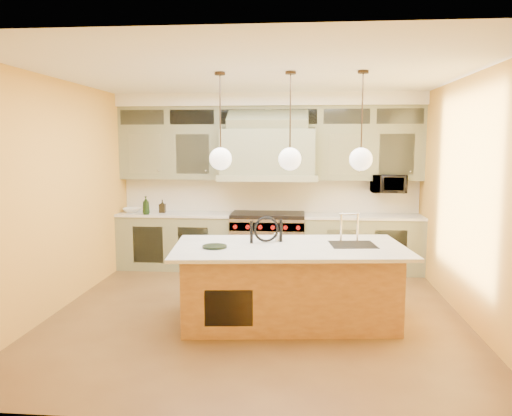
# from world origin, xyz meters

# --- Properties ---
(floor) EXTENTS (5.00, 5.00, 0.00)m
(floor) POSITION_xyz_m (0.00, 0.00, 0.00)
(floor) COLOR brown
(floor) RESTS_ON ground
(ceiling) EXTENTS (5.00, 5.00, 0.00)m
(ceiling) POSITION_xyz_m (0.00, 0.00, 2.90)
(ceiling) COLOR white
(ceiling) RESTS_ON wall_back
(wall_back) EXTENTS (5.00, 0.00, 5.00)m
(wall_back) POSITION_xyz_m (0.00, 2.50, 1.45)
(wall_back) COLOR gold
(wall_back) RESTS_ON ground
(wall_front) EXTENTS (5.00, 0.00, 5.00)m
(wall_front) POSITION_xyz_m (0.00, -2.50, 1.45)
(wall_front) COLOR gold
(wall_front) RESTS_ON ground
(wall_left) EXTENTS (0.00, 5.00, 5.00)m
(wall_left) POSITION_xyz_m (-2.50, 0.00, 1.45)
(wall_left) COLOR gold
(wall_left) RESTS_ON ground
(wall_right) EXTENTS (0.00, 5.00, 5.00)m
(wall_right) POSITION_xyz_m (2.50, 0.00, 1.45)
(wall_right) COLOR gold
(wall_right) RESTS_ON ground
(back_cabinetry) EXTENTS (5.00, 0.77, 2.90)m
(back_cabinetry) POSITION_xyz_m (0.00, 2.23, 1.43)
(back_cabinetry) COLOR #727B5B
(back_cabinetry) RESTS_ON floor
(range) EXTENTS (1.20, 0.74, 0.96)m
(range) POSITION_xyz_m (0.00, 2.14, 0.49)
(range) COLOR silver
(range) RESTS_ON floor
(kitchen_island) EXTENTS (2.79, 1.66, 1.35)m
(kitchen_island) POSITION_xyz_m (0.41, -0.25, 0.47)
(kitchen_island) COLOR brown
(kitchen_island) RESTS_ON floor
(counter_stool) EXTENTS (0.55, 0.55, 1.24)m
(counter_stool) POSITION_xyz_m (0.18, -0.27, 0.71)
(counter_stool) COLOR black
(counter_stool) RESTS_ON floor
(microwave) EXTENTS (0.54, 0.37, 0.30)m
(microwave) POSITION_xyz_m (1.95, 2.25, 1.45)
(microwave) COLOR black
(microwave) RESTS_ON back_cabinetry
(oil_bottle_a) EXTENTS (0.13, 0.13, 0.30)m
(oil_bottle_a) POSITION_xyz_m (-1.99, 1.92, 1.09)
(oil_bottle_a) COLOR black
(oil_bottle_a) RESTS_ON back_cabinetry
(oil_bottle_b) EXTENTS (0.10, 0.10, 0.22)m
(oil_bottle_b) POSITION_xyz_m (-1.78, 2.15, 1.05)
(oil_bottle_b) COLOR black
(oil_bottle_b) RESTS_ON back_cabinetry
(fruit_bowl) EXTENTS (0.33, 0.33, 0.07)m
(fruit_bowl) POSITION_xyz_m (-2.30, 2.15, 0.98)
(fruit_bowl) COLOR white
(fruit_bowl) RESTS_ON back_cabinetry
(cup) EXTENTS (0.11, 0.11, 0.10)m
(cup) POSITION_xyz_m (0.26, -0.02, 0.97)
(cup) COLOR white
(cup) RESTS_ON kitchen_island
(pendant_left) EXTENTS (0.26, 0.26, 1.11)m
(pendant_left) POSITION_xyz_m (-0.40, -0.25, 1.95)
(pendant_left) COLOR #2D2319
(pendant_left) RESTS_ON ceiling
(pendant_center) EXTENTS (0.26, 0.26, 1.11)m
(pendant_center) POSITION_xyz_m (0.40, -0.25, 1.95)
(pendant_center) COLOR #2D2319
(pendant_center) RESTS_ON ceiling
(pendant_right) EXTENTS (0.26, 0.26, 1.11)m
(pendant_right) POSITION_xyz_m (1.20, -0.25, 1.95)
(pendant_right) COLOR #2D2319
(pendant_right) RESTS_ON ceiling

